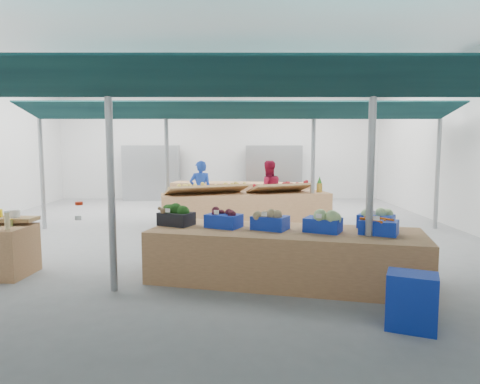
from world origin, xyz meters
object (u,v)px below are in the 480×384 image
at_px(crate_stack, 412,301).
at_px(vendor_right, 268,191).
at_px(vendor_left, 201,191).
at_px(veg_counter, 285,256).
at_px(fruit_counter, 246,211).

bearing_deg(crate_stack, vendor_right, 99.11).
xyz_separation_m(crate_stack, vendor_left, (-2.90, 6.85, 0.50)).
relative_size(veg_counter, fruit_counter, 0.98).
distance_m(veg_counter, vendor_left, 5.45).
relative_size(fruit_counter, vendor_right, 2.50).
bearing_deg(vendor_right, fruit_counter, 50.31).
bearing_deg(vendor_left, veg_counter, 97.13).
distance_m(fruit_counter, crate_stack, 6.00).
height_order(veg_counter, vendor_right, vendor_right).
xyz_separation_m(fruit_counter, crate_stack, (1.70, -5.75, -0.12)).
bearing_deg(crate_stack, vendor_left, 112.93).
bearing_deg(crate_stack, fruit_counter, 106.45).
bearing_deg(veg_counter, vendor_left, 121.67).
distance_m(veg_counter, fruit_counter, 4.09).
distance_m(vendor_left, vendor_right, 1.80).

